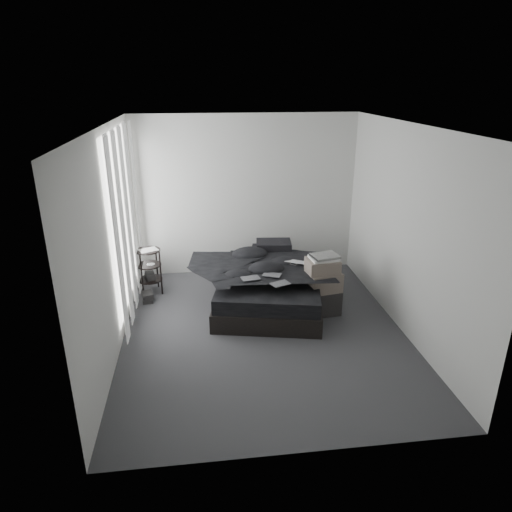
{
  "coord_description": "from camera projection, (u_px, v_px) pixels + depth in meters",
  "views": [
    {
      "loc": [
        -0.76,
        -5.14,
        3.08
      ],
      "look_at": [
        0.0,
        0.8,
        0.75
      ],
      "focal_mm": 32.0,
      "sensor_mm": 36.0,
      "label": 1
    }
  ],
  "objects": [
    {
      "name": "floor",
      "position": [
        264.0,
        331.0,
        5.96
      ],
      "size": [
        3.6,
        4.2,
        0.01
      ],
      "primitive_type": "cube",
      "color": "#37373A",
      "rests_on": "ground"
    },
    {
      "name": "window_left",
      "position": [
        123.0,
        218.0,
        6.09
      ],
      "size": [
        0.02,
        2.0,
        2.3
      ],
      "primitive_type": "cube",
      "color": "white",
      "rests_on": "wall_left"
    },
    {
      "name": "laptop",
      "position": [
        295.0,
        259.0,
        6.48
      ],
      "size": [
        0.36,
        0.32,
        0.02
      ],
      "primitive_type": "imported",
      "rotation": [
        0.0,
        0.0,
        -0.53
      ],
      "color": "silver",
      "rests_on": "duvet"
    },
    {
      "name": "box_upper",
      "position": [
        323.0,
        266.0,
        6.2
      ],
      "size": [
        0.44,
        0.36,
        0.18
      ],
      "primitive_type": "cube",
      "rotation": [
        0.0,
        0.0,
        0.06
      ],
      "color": "#6E6157",
      "rests_on": "box_mid"
    },
    {
      "name": "comic_b",
      "position": [
        272.0,
        270.0,
        6.12
      ],
      "size": [
        0.28,
        0.24,
        0.01
      ],
      "primitive_type": "cube",
      "rotation": [
        0.0,
        0.0,
        -0.42
      ],
      "color": "black",
      "rests_on": "duvet"
    },
    {
      "name": "side_stand",
      "position": [
        150.0,
        272.0,
        6.94
      ],
      "size": [
        0.46,
        0.46,
        0.69
      ],
      "primitive_type": "cylinder",
      "rotation": [
        0.0,
        0.0,
        0.28
      ],
      "color": "black",
      "rests_on": "floor"
    },
    {
      "name": "wall_right",
      "position": [
        407.0,
        231.0,
        5.7
      ],
      "size": [
        0.01,
        4.2,
        2.6
      ],
      "primitive_type": "cube",
      "color": "silver",
      "rests_on": "ground"
    },
    {
      "name": "art_book_snake",
      "position": [
        325.0,
        256.0,
        6.15
      ],
      "size": [
        0.4,
        0.35,
        0.03
      ],
      "primitive_type": "cube",
      "rotation": [
        0.0,
        0.0,
        0.22
      ],
      "color": "silver",
      "rests_on": "art_book_white"
    },
    {
      "name": "wall_left",
      "position": [
        111.0,
        244.0,
        5.28
      ],
      "size": [
        0.01,
        4.2,
        2.6
      ],
      "primitive_type": "cube",
      "color": "silver",
      "rests_on": "ground"
    },
    {
      "name": "pillow_lower",
      "position": [
        270.0,
        252.0,
        7.21
      ],
      "size": [
        0.64,
        0.5,
        0.13
      ],
      "primitive_type": "cube",
      "rotation": [
        0.0,
        0.0,
        -0.21
      ],
      "color": "black",
      "rests_on": "mattress"
    },
    {
      "name": "ceiling",
      "position": [
        265.0,
        126.0,
        5.02
      ],
      "size": [
        3.6,
        4.2,
        0.01
      ],
      "primitive_type": "cube",
      "color": "white",
      "rests_on": "ground"
    },
    {
      "name": "box_lower",
      "position": [
        321.0,
        301.0,
        6.4
      ],
      "size": [
        0.51,
        0.42,
        0.35
      ],
      "primitive_type": "cube",
      "rotation": [
        0.0,
        0.0,
        0.11
      ],
      "color": "black",
      "rests_on": "floor"
    },
    {
      "name": "floor_books",
      "position": [
        148.0,
        297.0,
        6.75
      ],
      "size": [
        0.19,
        0.23,
        0.15
      ],
      "primitive_type": "cube",
      "rotation": [
        0.0,
        0.0,
        0.21
      ],
      "color": "black",
      "rests_on": "floor"
    },
    {
      "name": "mattress",
      "position": [
        270.0,
        281.0,
        6.58
      ],
      "size": [
        1.74,
        2.1,
        0.2
      ],
      "primitive_type": "cube",
      "rotation": [
        0.0,
        0.0,
        -0.21
      ],
      "color": "black",
      "rests_on": "bed"
    },
    {
      "name": "comic_a",
      "position": [
        251.0,
        273.0,
        6.01
      ],
      "size": [
        0.26,
        0.2,
        0.01
      ],
      "primitive_type": "cube",
      "rotation": [
        0.0,
        0.0,
        0.17
      ],
      "color": "black",
      "rests_on": "duvet"
    },
    {
      "name": "wall_front",
      "position": [
        303.0,
        324.0,
        3.55
      ],
      "size": [
        3.6,
        0.01,
        2.6
      ],
      "primitive_type": "cube",
      "color": "silver",
      "rests_on": "ground"
    },
    {
      "name": "comic_c",
      "position": [
        280.0,
        278.0,
        5.85
      ],
      "size": [
        0.28,
        0.24,
        0.01
      ],
      "primitive_type": "cube",
      "rotation": [
        0.0,
        0.0,
        0.4
      ],
      "color": "black",
      "rests_on": "duvet"
    },
    {
      "name": "bed",
      "position": [
        270.0,
        295.0,
        6.67
      ],
      "size": [
        1.81,
        2.16,
        0.26
      ],
      "primitive_type": "cube",
      "rotation": [
        0.0,
        0.0,
        -0.21
      ],
      "color": "black",
      "rests_on": "floor"
    },
    {
      "name": "wall_back",
      "position": [
        246.0,
        196.0,
        7.43
      ],
      "size": [
        3.6,
        0.01,
        2.6
      ],
      "primitive_type": "cube",
      "color": "silver",
      "rests_on": "ground"
    },
    {
      "name": "art_book_white",
      "position": [
        324.0,
        258.0,
        6.16
      ],
      "size": [
        0.39,
        0.33,
        0.04
      ],
      "primitive_type": "cube",
      "rotation": [
        0.0,
        0.0,
        0.11
      ],
      "color": "silver",
      "rests_on": "box_upper"
    },
    {
      "name": "box_mid",
      "position": [
        323.0,
        281.0,
        6.28
      ],
      "size": [
        0.5,
        0.42,
        0.27
      ],
      "primitive_type": "cube",
      "rotation": [
        0.0,
        0.0,
        0.18
      ],
      "color": "#6E6157",
      "rests_on": "box_lower"
    },
    {
      "name": "pillow_upper",
      "position": [
        274.0,
        245.0,
        7.15
      ],
      "size": [
        0.57,
        0.42,
        0.12
      ],
      "primitive_type": "cube",
      "rotation": [
        0.0,
        0.0,
        -0.11
      ],
      "color": "black",
      "rests_on": "pillow_lower"
    },
    {
      "name": "curtain_left",
      "position": [
        128.0,
        223.0,
        6.12
      ],
      "size": [
        0.06,
        2.12,
        2.48
      ],
      "primitive_type": "cube",
      "color": "white",
      "rests_on": "wall_left"
    },
    {
      "name": "duvet",
      "position": [
        270.0,
        268.0,
        6.46
      ],
      "size": [
        1.71,
        1.88,
        0.22
      ],
      "primitive_type": "imported",
      "rotation": [
        0.0,
        0.0,
        -0.21
      ],
      "color": "black",
      "rests_on": "mattress"
    },
    {
      "name": "papers",
      "position": [
        148.0,
        250.0,
        6.81
      ],
      "size": [
        0.32,
        0.29,
        0.01
      ],
      "primitive_type": "cube",
      "rotation": [
        0.0,
        0.0,
        0.45
      ],
      "color": "white",
      "rests_on": "side_stand"
    }
  ]
}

